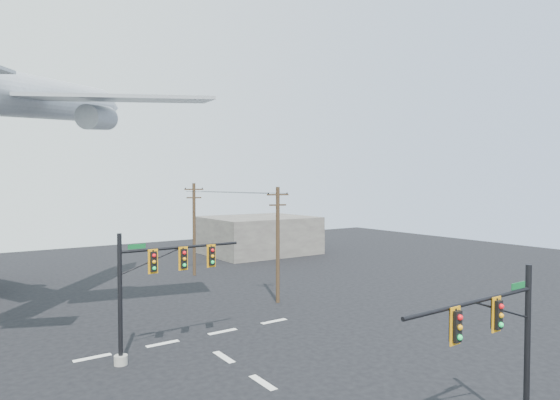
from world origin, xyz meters
TOP-DOWN VIEW (x-y plane):
  - lane_markings at (0.00, 5.33)m, footprint 14.00×21.20m
  - signal_mast_near at (4.40, -5.53)m, footprint 7.43×0.71m
  - signal_mast_far at (-3.21, 10.07)m, footprint 7.32×0.77m
  - utility_pole_a at (9.12, 16.13)m, footprint 1.85×0.43m
  - utility_pole_b at (8.21, 30.25)m, footprint 1.88×0.75m
  - power_lines at (8.67, 23.19)m, footprint 2.64×14.13m
  - airliner at (-7.55, 20.47)m, footprint 21.10×22.57m
  - building_right at (22.00, 40.00)m, footprint 14.00×12.00m

SIDE VIEW (x-z plane):
  - lane_markings at x=0.00m, z-range 0.01..0.01m
  - building_right at x=22.00m, z-range 0.00..5.00m
  - signal_mast_near at x=4.40m, z-range 0.30..6.78m
  - signal_mast_far at x=-3.21m, z-range 0.48..7.44m
  - utility_pole_a at x=9.12m, z-range 0.21..9.52m
  - utility_pole_b at x=8.21m, z-range 0.22..9.84m
  - power_lines at x=8.67m, z-range 8.76..8.79m
  - airliner at x=-7.55m, z-range 11.88..18.66m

